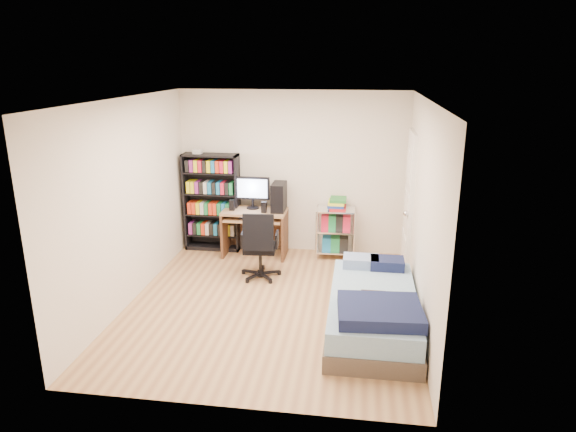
% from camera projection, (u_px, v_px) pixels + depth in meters
% --- Properties ---
extents(room, '(3.58, 4.08, 2.58)m').
position_uv_depth(room, '(269.00, 208.00, 6.02)').
color(room, tan).
rests_on(room, ground).
extents(media_shelf, '(0.86, 0.29, 1.60)m').
position_uv_depth(media_shelf, '(212.00, 201.00, 8.06)').
color(media_shelf, black).
rests_on(media_shelf, room).
extents(computer_desk, '(0.97, 0.56, 1.22)m').
position_uv_depth(computer_desk, '(262.00, 214.00, 7.86)').
color(computer_desk, '#A37D53').
rests_on(computer_desk, room).
extents(office_chair, '(0.62, 0.62, 0.97)m').
position_uv_depth(office_chair, '(260.00, 257.00, 7.08)').
color(office_chair, black).
rests_on(office_chair, room).
extents(wire_cart, '(0.60, 0.44, 0.94)m').
position_uv_depth(wire_cart, '(336.00, 218.00, 7.77)').
color(wire_cart, silver).
rests_on(wire_cart, room).
extents(bed, '(0.98, 1.96, 0.56)m').
position_uv_depth(bed, '(373.00, 309.00, 5.72)').
color(bed, brown).
rests_on(bed, room).
extents(door, '(0.12, 0.80, 2.00)m').
position_uv_depth(door, '(409.00, 204.00, 7.13)').
color(door, white).
rests_on(door, room).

